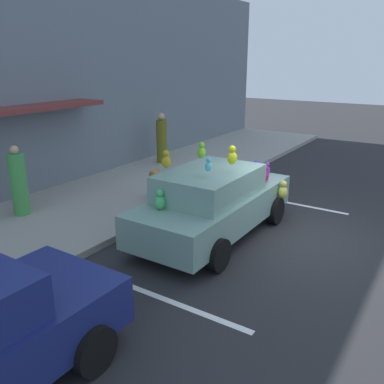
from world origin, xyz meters
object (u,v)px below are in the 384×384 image
teddy_bear_on_sidewalk (155,185)px  pedestrian_by_lamp (19,183)px  pedestrian_walking_past (162,140)px  plush_covered_car (214,201)px

teddy_bear_on_sidewalk → pedestrian_by_lamp: pedestrian_by_lamp is taller
pedestrian_walking_past → teddy_bear_on_sidewalk: bearing=-145.5°
plush_covered_car → pedestrian_by_lamp: plush_covered_car is taller
pedestrian_walking_past → pedestrian_by_lamp: bearing=-177.0°
pedestrian_walking_past → plush_covered_car: bearing=-132.5°
plush_covered_car → teddy_bear_on_sidewalk: plush_covered_car is taller
teddy_bear_on_sidewalk → pedestrian_by_lamp: bearing=143.3°
teddy_bear_on_sidewalk → pedestrian_walking_past: size_ratio=0.46×
pedestrian_walking_past → pedestrian_by_lamp: pedestrian_walking_past is taller
pedestrian_by_lamp → pedestrian_walking_past: bearing=3.0°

